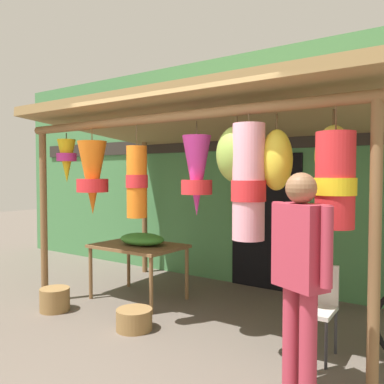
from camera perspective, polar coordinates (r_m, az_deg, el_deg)
The scene contains 9 objects.
ground_plane at distance 4.37m, azimuth -3.83°, elevation -20.35°, with size 30.00×30.00×0.00m, color #60564C.
shop_facade at distance 6.19m, azimuth 10.93°, elevation 3.05°, with size 11.36×0.29×3.53m.
market_stall_canopy at distance 4.75m, azimuth 2.50°, elevation 8.02°, with size 4.58×2.50×2.57m.
display_table at distance 5.61m, azimuth -7.52°, elevation -8.10°, with size 1.19×0.84×0.74m.
flower_heap_on_table at distance 5.55m, azimuth -6.96°, elevation -6.58°, with size 0.67×0.47×0.16m.
folding_chair at distance 4.13m, azimuth 16.73°, elevation -14.43°, with size 0.42×0.42×0.84m.
wicker_basket_by_table at distance 4.69m, azimuth -8.10°, elevation -17.27°, with size 0.39×0.39×0.23m, color olive.
wicker_basket_spare at distance 5.50m, azimuth -18.69°, elevation -14.08°, with size 0.36×0.36×0.28m, color olive.
vendor_in_orange at distance 3.19m, azimuth 14.93°, elevation -9.92°, with size 0.54×0.37×1.71m.
Camera 1 is at (2.54, -3.13, 1.70)m, focal length 38.03 mm.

